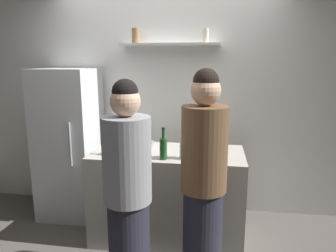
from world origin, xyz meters
name	(u,v)px	position (x,y,z in m)	size (l,w,h in m)	color
back_wall_assembly	(167,99)	(0.00, 1.25, 1.30)	(4.80, 0.32, 2.60)	white
refrigerator	(70,144)	(-1.04, 0.85, 0.83)	(0.61, 0.64, 1.65)	silver
counter	(168,195)	(0.12, 0.51, 0.44)	(1.44, 0.68, 0.89)	#B7B2A8
baking_pan	(135,145)	(-0.22, 0.60, 0.91)	(0.34, 0.24, 0.05)	gray
utensil_holder	(222,147)	(0.63, 0.52, 0.95)	(0.11, 0.11, 0.21)	#B2B2B7
wine_bottle_dark_glass	(128,142)	(-0.22, 0.32, 1.01)	(0.07, 0.07, 0.33)	black
wine_bottle_green_glass	(163,148)	(0.12, 0.27, 0.99)	(0.07, 0.07, 0.28)	#19471E
water_bottle_plastic	(185,146)	(0.30, 0.32, 1.00)	(0.09, 0.09, 0.25)	silver
person_brown_jacket	(203,184)	(0.49, -0.13, 0.84)	(0.34, 0.34, 1.69)	#262633
person_grey_hoodie	(128,196)	(-0.03, -0.34, 0.80)	(0.34, 0.34, 1.62)	#262633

